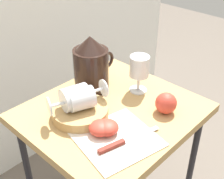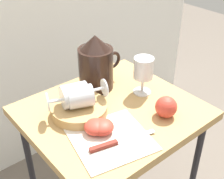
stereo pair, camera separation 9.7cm
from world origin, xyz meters
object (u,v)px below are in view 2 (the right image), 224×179
object	(u,v)px
wine_glass_tipped_near	(79,97)
table	(112,125)
wine_glass_upright	(143,70)
wine_glass_tipped_far	(76,95)
knife	(113,143)
apple_whole	(166,107)
apple_half_right	(96,127)
apple_half_left	(102,127)
pitcher	(96,67)
basket_tray	(79,110)

from	to	relation	value
wine_glass_tipped_near	table	bearing A→B (deg)	-24.24
wine_glass_upright	table	bearing A→B (deg)	-175.93
wine_glass_tipped_near	wine_glass_tipped_far	size ratio (longest dim) A/B	0.99
knife	wine_glass_tipped_near	bearing A→B (deg)	87.40
wine_glass_tipped_far	apple_whole	bearing A→B (deg)	-42.61
wine_glass_tipped_far	apple_half_right	xyz separation A→B (m)	(-0.01, -0.12, -0.05)
wine_glass_tipped_far	wine_glass_tipped_near	bearing A→B (deg)	-85.04
wine_glass_upright	apple_half_left	size ratio (longest dim) A/B	1.96
wine_glass_tipped_near	wine_glass_upright	bearing A→B (deg)	-7.73
apple_half_right	knife	world-z (taller)	apple_half_right
wine_glass_upright	wine_glass_tipped_far	distance (m)	0.26
pitcher	wine_glass_tipped_far	xyz separation A→B (m)	(-0.15, -0.09, -0.01)
table	knife	distance (m)	0.19
apple_half_left	apple_half_right	size ratio (longest dim) A/B	1.00
table	knife	xyz separation A→B (m)	(-0.11, -0.14, 0.08)
wine_glass_upright	wine_glass_tipped_near	world-z (taller)	wine_glass_upright
table	apple_whole	xyz separation A→B (m)	(0.11, -0.14, 0.10)
basket_tray	apple_whole	distance (m)	0.28
apple_half_left	wine_glass_tipped_near	bearing A→B (deg)	90.67
wine_glass_tipped_far	apple_half_left	world-z (taller)	wine_glass_tipped_far
apple_half_left	apple_half_right	bearing A→B (deg)	138.92
knife	table	bearing A→B (deg)	51.62
wine_glass_tipped_near	apple_whole	world-z (taller)	wine_glass_tipped_near
apple_half_right	apple_whole	size ratio (longest dim) A/B	1.00
wine_glass_tipped_near	apple_half_right	bearing A→B (deg)	-97.19
apple_whole	wine_glass_tipped_near	bearing A→B (deg)	139.23
pitcher	wine_glass_tipped_near	bearing A→B (deg)	-145.08
wine_glass_upright	apple_half_left	world-z (taller)	wine_glass_upright
wine_glass_tipped_near	knife	xyz separation A→B (m)	(-0.01, -0.18, -0.06)
basket_tray	wine_glass_upright	size ratio (longest dim) A/B	1.32
pitcher	wine_glass_tipped_near	distance (m)	0.18
wine_glass_tipped_near	apple_whole	distance (m)	0.28
basket_tray	knife	distance (m)	0.19
table	wine_glass_tipped_far	distance (m)	0.18
pitcher	wine_glass_tipped_near	xyz separation A→B (m)	(-0.15, -0.10, -0.01)
wine_glass_upright	knife	bearing A→B (deg)	-150.45
pitcher	apple_half_left	world-z (taller)	pitcher
wine_glass_tipped_far	apple_half_right	size ratio (longest dim) A/B	2.26
wine_glass_tipped_near	apple_half_left	distance (m)	0.13
apple_half_right	table	bearing A→B (deg)	27.85
wine_glass_tipped_far	knife	distance (m)	0.21
table	apple_half_left	bearing A→B (deg)	-143.66
apple_half_left	apple_half_right	xyz separation A→B (m)	(-0.01, 0.01, 0.00)
table	basket_tray	bearing A→B (deg)	152.91
pitcher	wine_glass_tipped_near	size ratio (longest dim) A/B	1.30
apple_half_left	apple_whole	xyz separation A→B (m)	(0.21, -0.06, 0.01)
pitcher	apple_half_right	world-z (taller)	pitcher
basket_tray	wine_glass_tipped_far	world-z (taller)	wine_glass_tipped_far
basket_tray	apple_whole	size ratio (longest dim) A/B	2.59
wine_glass_upright	knife	size ratio (longest dim) A/B	0.67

